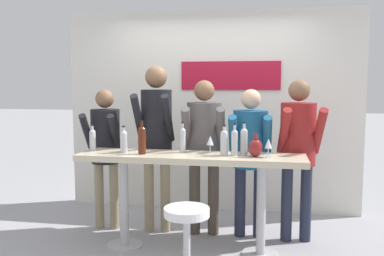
# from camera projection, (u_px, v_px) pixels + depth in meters

# --- Properties ---
(ground_plane) EXTENTS (40.00, 40.00, 0.00)m
(ground_plane) POSITION_uv_depth(u_px,v_px,m) (191.00, 251.00, 4.25)
(ground_plane) COLOR #9E9EA3
(back_wall) EXTENTS (3.81, 0.12, 2.58)m
(back_wall) POSITION_uv_depth(u_px,v_px,m) (211.00, 111.00, 5.56)
(back_wall) COLOR silver
(back_wall) RESTS_ON ground_plane
(tasting_table) EXTENTS (2.21, 0.50, 0.97)m
(tasting_table) POSITION_uv_depth(u_px,v_px,m) (191.00, 172.00, 4.17)
(tasting_table) COLOR beige
(tasting_table) RESTS_ON ground_plane
(bar_stool) EXTENTS (0.39, 0.39, 0.65)m
(bar_stool) POSITION_uv_depth(u_px,v_px,m) (187.00, 234.00, 3.50)
(bar_stool) COLOR #B2B2B7
(bar_stool) RESTS_ON ground_plane
(person_far_left) EXTENTS (0.41, 0.51, 1.59)m
(person_far_left) POSITION_uv_depth(u_px,v_px,m) (105.00, 143.00, 4.81)
(person_far_left) COLOR gray
(person_far_left) RESTS_ON ground_plane
(person_left) EXTENTS (0.42, 0.56, 1.85)m
(person_left) POSITION_uv_depth(u_px,v_px,m) (156.00, 129.00, 4.69)
(person_left) COLOR gray
(person_left) RESTS_ON ground_plane
(person_center_left) EXTENTS (0.48, 0.58, 1.69)m
(person_center_left) POSITION_uv_depth(u_px,v_px,m) (204.00, 140.00, 4.62)
(person_center_left) COLOR #473D33
(person_center_left) RESTS_ON ground_plane
(person_center) EXTENTS (0.44, 0.52, 1.60)m
(person_center) POSITION_uv_depth(u_px,v_px,m) (250.00, 147.00, 4.55)
(person_center) COLOR #23283D
(person_center) RESTS_ON ground_plane
(person_center_right) EXTENTS (0.48, 0.58, 1.70)m
(person_center_right) POSITION_uv_depth(u_px,v_px,m) (298.00, 142.00, 4.41)
(person_center_right) COLOR #23283D
(person_center_right) RESTS_ON ground_plane
(wine_bottle_0) EXTENTS (0.06, 0.06, 0.31)m
(wine_bottle_0) POSITION_uv_depth(u_px,v_px,m) (183.00, 139.00, 4.24)
(wine_bottle_0) COLOR #B7BCC1
(wine_bottle_0) RESTS_ON tasting_table
(wine_bottle_1) EXTENTS (0.08, 0.08, 0.33)m
(wine_bottle_1) POSITION_uv_depth(u_px,v_px,m) (142.00, 139.00, 4.16)
(wine_bottle_1) COLOR #4C1E0F
(wine_bottle_1) RESTS_ON tasting_table
(wine_bottle_2) EXTENTS (0.06, 0.06, 0.27)m
(wine_bottle_2) POSITION_uv_depth(u_px,v_px,m) (93.00, 139.00, 4.38)
(wine_bottle_2) COLOR #B7BCC1
(wine_bottle_2) RESTS_ON tasting_table
(wine_bottle_3) EXTENTS (0.07, 0.07, 0.29)m
(wine_bottle_3) POSITION_uv_depth(u_px,v_px,m) (224.00, 141.00, 4.08)
(wine_bottle_3) COLOR #B7BCC1
(wine_bottle_3) RESTS_ON tasting_table
(wine_bottle_4) EXTENTS (0.07, 0.07, 0.32)m
(wine_bottle_4) POSITION_uv_depth(u_px,v_px,m) (244.00, 140.00, 4.09)
(wine_bottle_4) COLOR #B7BCC1
(wine_bottle_4) RESTS_ON tasting_table
(wine_bottle_5) EXTENTS (0.07, 0.07, 0.27)m
(wine_bottle_5) POSITION_uv_depth(u_px,v_px,m) (124.00, 140.00, 4.23)
(wine_bottle_5) COLOR #B7BCC1
(wine_bottle_5) RESTS_ON tasting_table
(wine_bottle_6) EXTENTS (0.06, 0.06, 0.31)m
(wine_bottle_6) POSITION_uv_depth(u_px,v_px,m) (234.00, 141.00, 4.05)
(wine_bottle_6) COLOR #B7BCC1
(wine_bottle_6) RESTS_ON tasting_table
(wine_glass_0) EXTENTS (0.07, 0.07, 0.18)m
(wine_glass_0) POSITION_uv_depth(u_px,v_px,m) (210.00, 141.00, 4.17)
(wine_glass_0) COLOR silver
(wine_glass_0) RESTS_ON tasting_table
(wine_glass_1) EXTENTS (0.07, 0.07, 0.18)m
(wine_glass_1) POSITION_uv_depth(u_px,v_px,m) (268.00, 144.00, 3.97)
(wine_glass_1) COLOR silver
(wine_glass_1) RESTS_ON tasting_table
(decorative_vase) EXTENTS (0.13, 0.13, 0.22)m
(decorative_vase) POSITION_uv_depth(u_px,v_px,m) (255.00, 148.00, 4.00)
(decorative_vase) COLOR maroon
(decorative_vase) RESTS_ON tasting_table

